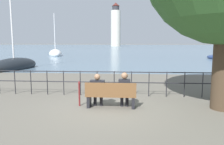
{
  "coord_description": "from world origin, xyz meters",
  "views": [
    {
      "loc": [
        0.61,
        -7.36,
        2.23
      ],
      "look_at": [
        0.0,
        0.5,
        1.16
      ],
      "focal_mm": 35.0,
      "sensor_mm": 36.0,
      "label": 1
    }
  ],
  "objects_px": {
    "harbor_lighthouse": "(116,26)",
    "park_bench": "(111,96)",
    "seated_person_right": "(124,88)",
    "sailboat_0": "(55,54)",
    "closed_umbrella": "(79,92)",
    "seated_person_left": "(98,89)",
    "sailboat_1": "(14,65)"
  },
  "relations": [
    {
      "from": "park_bench",
      "to": "sailboat_0",
      "type": "relative_size",
      "value": 0.22
    },
    {
      "from": "sailboat_1",
      "to": "harbor_lighthouse",
      "type": "distance_m",
      "value": 125.17
    },
    {
      "from": "seated_person_left",
      "to": "sailboat_1",
      "type": "distance_m",
      "value": 13.58
    },
    {
      "from": "seated_person_left",
      "to": "seated_person_right",
      "type": "distance_m",
      "value": 0.94
    },
    {
      "from": "seated_person_left",
      "to": "harbor_lighthouse",
      "type": "relative_size",
      "value": 0.04
    },
    {
      "from": "closed_umbrella",
      "to": "sailboat_1",
      "type": "bearing_deg",
      "value": 127.72
    },
    {
      "from": "seated_person_right",
      "to": "sailboat_0",
      "type": "distance_m",
      "value": 32.57
    },
    {
      "from": "seated_person_right",
      "to": "sailboat_1",
      "type": "bearing_deg",
      "value": 132.65
    },
    {
      "from": "harbor_lighthouse",
      "to": "sailboat_1",
      "type": "bearing_deg",
      "value": -90.51
    },
    {
      "from": "closed_umbrella",
      "to": "harbor_lighthouse",
      "type": "xyz_separation_m",
      "value": [
        -6.92,
        134.91,
        12.32
      ]
    },
    {
      "from": "closed_umbrella",
      "to": "sailboat_1",
      "type": "xyz_separation_m",
      "value": [
        -8.02,
        10.37,
        -0.19
      ]
    },
    {
      "from": "seated_person_right",
      "to": "closed_umbrella",
      "type": "xyz_separation_m",
      "value": [
        -1.6,
        0.07,
        -0.17
      ]
    },
    {
      "from": "sailboat_0",
      "to": "harbor_lighthouse",
      "type": "height_order",
      "value": "harbor_lighthouse"
    },
    {
      "from": "sailboat_1",
      "to": "harbor_lighthouse",
      "type": "height_order",
      "value": "harbor_lighthouse"
    },
    {
      "from": "sailboat_0",
      "to": "harbor_lighthouse",
      "type": "bearing_deg",
      "value": 64.89
    },
    {
      "from": "seated_person_left",
      "to": "harbor_lighthouse",
      "type": "xyz_separation_m",
      "value": [
        -7.58,
        134.98,
        12.18
      ]
    },
    {
      "from": "harbor_lighthouse",
      "to": "sailboat_0",
      "type": "bearing_deg",
      "value": -92.28
    },
    {
      "from": "park_bench",
      "to": "seated_person_left",
      "type": "bearing_deg",
      "value": 170.71
    },
    {
      "from": "park_bench",
      "to": "harbor_lighthouse",
      "type": "distance_m",
      "value": 135.86
    },
    {
      "from": "seated_person_left",
      "to": "closed_umbrella",
      "type": "relative_size",
      "value": 1.27
    },
    {
      "from": "seated_person_left",
      "to": "sailboat_0",
      "type": "height_order",
      "value": "sailboat_0"
    },
    {
      "from": "sailboat_0",
      "to": "closed_umbrella",
      "type": "bearing_deg",
      "value": -92.46
    },
    {
      "from": "harbor_lighthouse",
      "to": "park_bench",
      "type": "bearing_deg",
      "value": -86.59
    },
    {
      "from": "sailboat_1",
      "to": "harbor_lighthouse",
      "type": "xyz_separation_m",
      "value": [
        1.1,
        124.54,
        12.5
      ]
    },
    {
      "from": "park_bench",
      "to": "sailboat_1",
      "type": "xyz_separation_m",
      "value": [
        -9.15,
        10.52,
        -0.1
      ]
    },
    {
      "from": "seated_person_left",
      "to": "sailboat_1",
      "type": "bearing_deg",
      "value": 129.75
    },
    {
      "from": "park_bench",
      "to": "seated_person_right",
      "type": "distance_m",
      "value": 0.54
    },
    {
      "from": "sailboat_1",
      "to": "sailboat_0",
      "type": "bearing_deg",
      "value": 110.42
    },
    {
      "from": "park_bench",
      "to": "sailboat_0",
      "type": "xyz_separation_m",
      "value": [
        -12.24,
        30.06,
        -0.08
      ]
    },
    {
      "from": "park_bench",
      "to": "seated_person_left",
      "type": "distance_m",
      "value": 0.52
    },
    {
      "from": "seated_person_right",
      "to": "sailboat_0",
      "type": "bearing_deg",
      "value": 112.96
    },
    {
      "from": "park_bench",
      "to": "seated_person_right",
      "type": "height_order",
      "value": "seated_person_right"
    }
  ]
}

